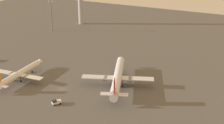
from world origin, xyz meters
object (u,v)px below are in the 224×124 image
object	(u,v)px
airplane_near_gate	(19,74)
airplane_far_stand	(118,77)
cargo_loader	(56,102)
apron_light_central	(51,14)

from	to	relation	value
airplane_near_gate	airplane_far_stand	bearing A→B (deg)	15.48
cargo_loader	apron_light_central	size ratio (longest dim) A/B	0.19
airplane_near_gate	apron_light_central	bearing A→B (deg)	112.14
apron_light_central	airplane_far_stand	bearing A→B (deg)	-35.80
cargo_loader	apron_light_central	xyz separation A→B (m)	(-76.78, 97.07, 12.87)
airplane_near_gate	apron_light_central	size ratio (longest dim) A/B	1.51
apron_light_central	airplane_near_gate	bearing A→B (deg)	-62.70
airplane_far_stand	cargo_loader	world-z (taller)	airplane_far_stand
cargo_loader	airplane_far_stand	bearing A→B (deg)	-84.09
airplane_near_gate	airplane_far_stand	world-z (taller)	airplane_far_stand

